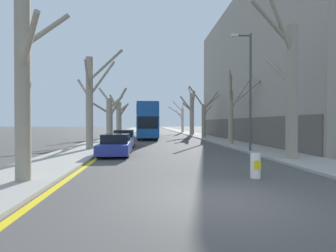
{
  "coord_description": "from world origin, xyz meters",
  "views": [
    {
      "loc": [
        -1.82,
        -6.6,
        1.99
      ],
      "look_at": [
        0.55,
        22.03,
        1.68
      ],
      "focal_mm": 28.0,
      "sensor_mm": 36.0,
      "label": 1
    }
  ],
  "objects_px": {
    "street_tree_right_0": "(290,86)",
    "traffic_bollard": "(255,166)",
    "street_tree_left_1": "(91,99)",
    "lamp_post": "(249,86)",
    "parked_car_1": "(124,139)",
    "parked_car_0": "(116,145)",
    "street_tree_right_2": "(204,117)",
    "street_tree_left_3": "(119,117)",
    "street_tree_right_4": "(182,118)",
    "street_tree_left_0": "(24,75)",
    "street_tree_right_1": "(232,111)",
    "street_tree_left_2": "(110,116)",
    "street_tree_right_3": "(192,111)",
    "double_decker_bus": "(148,119)"
  },
  "relations": [
    {
      "from": "parked_car_1",
      "to": "lamp_post",
      "type": "height_order",
      "value": "lamp_post"
    },
    {
      "from": "street_tree_right_0",
      "to": "parked_car_1",
      "type": "xyz_separation_m",
      "value": [
        -9.48,
        9.19,
        -3.29
      ]
    },
    {
      "from": "street_tree_left_2",
      "to": "double_decker_bus",
      "type": "xyz_separation_m",
      "value": [
        4.22,
        4.64,
        -0.29
      ]
    },
    {
      "from": "parked_car_1",
      "to": "street_tree_right_0",
      "type": "bearing_deg",
      "value": -44.12
    },
    {
      "from": "street_tree_left_2",
      "to": "parked_car_0",
      "type": "bearing_deg",
      "value": -80.62
    },
    {
      "from": "parked_car_1",
      "to": "traffic_bollard",
      "type": "xyz_separation_m",
      "value": [
        5.85,
        -13.31,
        -0.22
      ]
    },
    {
      "from": "street_tree_right_4",
      "to": "street_tree_left_0",
      "type": "bearing_deg",
      "value": -104.03
    },
    {
      "from": "street_tree_right_2",
      "to": "street_tree_right_1",
      "type": "bearing_deg",
      "value": -89.11
    },
    {
      "from": "street_tree_right_0",
      "to": "street_tree_right_4",
      "type": "bearing_deg",
      "value": 90.22
    },
    {
      "from": "street_tree_right_0",
      "to": "street_tree_left_3",
      "type": "bearing_deg",
      "value": 113.86
    },
    {
      "from": "street_tree_right_1",
      "to": "traffic_bollard",
      "type": "relative_size",
      "value": 7.23
    },
    {
      "from": "street_tree_right_0",
      "to": "parked_car_1",
      "type": "bearing_deg",
      "value": 135.88
    },
    {
      "from": "street_tree_right_2",
      "to": "street_tree_right_3",
      "type": "height_order",
      "value": "street_tree_right_3"
    },
    {
      "from": "street_tree_right_3",
      "to": "parked_car_0",
      "type": "height_order",
      "value": "street_tree_right_3"
    },
    {
      "from": "street_tree_left_2",
      "to": "double_decker_bus",
      "type": "distance_m",
      "value": 6.28
    },
    {
      "from": "lamp_post",
      "to": "parked_car_0",
      "type": "bearing_deg",
      "value": -174.59
    },
    {
      "from": "traffic_bollard",
      "to": "street_tree_left_3",
      "type": "bearing_deg",
      "value": 104.78
    },
    {
      "from": "street_tree_left_2",
      "to": "street_tree_right_4",
      "type": "relative_size",
      "value": 0.89
    },
    {
      "from": "street_tree_left_3",
      "to": "parked_car_0",
      "type": "height_order",
      "value": "street_tree_left_3"
    },
    {
      "from": "street_tree_right_1",
      "to": "street_tree_right_3",
      "type": "bearing_deg",
      "value": 90.46
    },
    {
      "from": "double_decker_bus",
      "to": "lamp_post",
      "type": "distance_m",
      "value": 18.2
    },
    {
      "from": "parked_car_1",
      "to": "street_tree_right_2",
      "type": "bearing_deg",
      "value": 51.16
    },
    {
      "from": "street_tree_right_3",
      "to": "traffic_bollard",
      "type": "distance_m",
      "value": 35.48
    },
    {
      "from": "street_tree_left_3",
      "to": "street_tree_right_1",
      "type": "relative_size",
      "value": 0.95
    },
    {
      "from": "street_tree_left_1",
      "to": "street_tree_right_1",
      "type": "distance_m",
      "value": 12.58
    },
    {
      "from": "street_tree_right_4",
      "to": "parked_car_0",
      "type": "distance_m",
      "value": 39.3
    },
    {
      "from": "street_tree_left_1",
      "to": "lamp_post",
      "type": "relative_size",
      "value": 0.88
    },
    {
      "from": "street_tree_right_0",
      "to": "street_tree_right_4",
      "type": "height_order",
      "value": "street_tree_right_0"
    },
    {
      "from": "street_tree_left_2",
      "to": "street_tree_right_0",
      "type": "distance_m",
      "value": 19.96
    },
    {
      "from": "street_tree_left_1",
      "to": "double_decker_bus",
      "type": "height_order",
      "value": "street_tree_left_1"
    },
    {
      "from": "street_tree_left_0",
      "to": "parked_car_1",
      "type": "bearing_deg",
      "value": 81.19
    },
    {
      "from": "street_tree_right_2",
      "to": "street_tree_right_3",
      "type": "relative_size",
      "value": 0.81
    },
    {
      "from": "street_tree_right_4",
      "to": "double_decker_bus",
      "type": "xyz_separation_m",
      "value": [
        -7.24,
        -20.51,
        -0.56
      ]
    },
    {
      "from": "street_tree_left_0",
      "to": "street_tree_right_3",
      "type": "distance_m",
      "value": 37.2
    },
    {
      "from": "street_tree_left_0",
      "to": "street_tree_right_2",
      "type": "distance_m",
      "value": 28.02
    },
    {
      "from": "street_tree_left_2",
      "to": "street_tree_right_1",
      "type": "distance_m",
      "value": 13.34
    },
    {
      "from": "street_tree_left_3",
      "to": "street_tree_right_3",
      "type": "relative_size",
      "value": 0.73
    },
    {
      "from": "street_tree_right_0",
      "to": "street_tree_right_2",
      "type": "distance_m",
      "value": 21.15
    },
    {
      "from": "street_tree_left_0",
      "to": "lamp_post",
      "type": "xyz_separation_m",
      "value": [
        10.99,
        8.4,
        0.95
      ]
    },
    {
      "from": "street_tree_left_1",
      "to": "street_tree_left_3",
      "type": "height_order",
      "value": "street_tree_left_1"
    },
    {
      "from": "street_tree_left_3",
      "to": "street_tree_left_1",
      "type": "bearing_deg",
      "value": -89.81
    },
    {
      "from": "street_tree_left_3",
      "to": "traffic_bollard",
      "type": "relative_size",
      "value": 6.87
    },
    {
      "from": "street_tree_left_2",
      "to": "street_tree_right_3",
      "type": "bearing_deg",
      "value": 51.54
    },
    {
      "from": "street_tree_right_4",
      "to": "lamp_post",
      "type": "xyz_separation_m",
      "value": [
        -0.42,
        -37.26,
        1.45
      ]
    },
    {
      "from": "street_tree_right_0",
      "to": "traffic_bollard",
      "type": "xyz_separation_m",
      "value": [
        -3.63,
        -4.11,
        -3.51
      ]
    },
    {
      "from": "street_tree_left_2",
      "to": "street_tree_right_4",
      "type": "xyz_separation_m",
      "value": [
        11.46,
        25.14,
        0.27
      ]
    },
    {
      "from": "double_decker_bus",
      "to": "street_tree_left_3",
      "type": "bearing_deg",
      "value": 127.47
    },
    {
      "from": "street_tree_left_2",
      "to": "street_tree_left_3",
      "type": "bearing_deg",
      "value": 90.36
    },
    {
      "from": "street_tree_left_3",
      "to": "street_tree_right_4",
      "type": "xyz_separation_m",
      "value": [
        11.52,
        14.92,
        0.16
      ]
    },
    {
      "from": "street_tree_left_0",
      "to": "street_tree_right_1",
      "type": "height_order",
      "value": "street_tree_left_0"
    }
  ]
}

